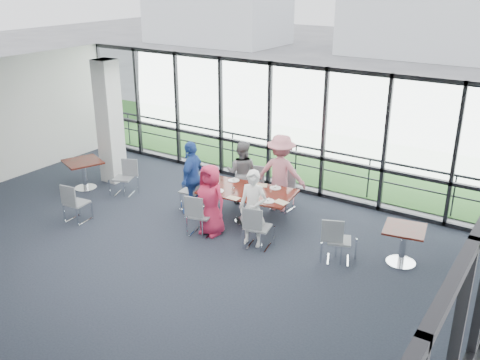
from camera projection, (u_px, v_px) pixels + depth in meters
The scene contains 39 objects.
floor at pixel (135, 266), 10.18m from camera, with size 12.00×10.00×0.02m, color #1E222D.
ceiling at pixel (122, 101), 9.00m from camera, with size 12.00×10.00×0.04m, color white.
curtain_wall_back at pixel (269, 125), 13.48m from camera, with size 12.00×0.10×3.20m, color white.
structural_column at pixel (110, 122), 13.76m from camera, with size 0.50×0.50×3.20m, color silver.
apron at pixel (343, 138), 17.97m from camera, with size 80.00×70.00×0.02m, color slate.
grass_strip at pixel (318, 153), 16.40m from camera, with size 80.00×5.00×0.01m, color #296324.
hangar_aux at pixel (217, 16), 40.41m from camera, with size 10.00×6.00×4.00m, color white.
guard_rail at pixel (280, 160), 14.35m from camera, with size 0.06×0.06×12.00m, color #2D2D33.
main_table at pixel (247, 195), 11.73m from camera, with size 2.18×1.40×0.75m.
side_table_left at pixel (83, 165), 13.54m from camera, with size 1.12×1.12×0.75m.
side_table_right at pixel (404, 235), 10.04m from camera, with size 0.87×0.87×0.75m.
diner_near_left at pixel (210, 200), 11.15m from camera, with size 0.76×0.49×1.55m, color #C42448.
diner_near_right at pixel (253, 209), 10.69m from camera, with size 0.59×0.43×1.61m, color white.
diner_far_left at pixel (242, 173), 12.69m from camera, with size 0.74×0.46×1.53m, color slate.
diner_far_right at pixel (281, 173), 12.27m from camera, with size 1.17×0.60×1.81m, color #CE747F.
diner_end at pixel (192, 177), 12.16m from camera, with size 1.00×0.55×1.71m, color #254A9F.
chair_main_nl at pixel (201, 215), 11.24m from camera, with size 0.43×0.43×0.89m, color gray, non-canonical shape.
chair_main_nr at pixel (259, 227), 10.71m from camera, with size 0.43×0.43×0.88m, color gray, non-canonical shape.
chair_main_fl at pixel (250, 185), 12.84m from camera, with size 0.42×0.42×0.86m, color gray, non-canonical shape.
chair_main_fr at pixel (283, 191), 12.42m from camera, with size 0.46×0.46×0.94m, color gray, non-canonical shape.
chair_main_end at pixel (191, 191), 12.45m from camera, with size 0.44×0.44×0.91m, color gray, non-canonical shape.
chair_spare_la at pixel (77, 203), 11.84m from camera, with size 0.43×0.43×0.88m, color gray, non-canonical shape.
chair_spare_lb at pixel (123, 178), 13.24m from camera, with size 0.43×0.43×0.88m, color gray, non-canonical shape.
chair_spare_r at pixel (339, 240), 10.19m from camera, with size 0.44×0.44×0.89m, color gray, non-canonical shape.
plate_nl at pixel (217, 191), 11.65m from camera, with size 0.27×0.27×0.01m, color white.
plate_nr at pixel (268, 201), 11.15m from camera, with size 0.26×0.26×0.01m, color white.
plate_fl at pixel (234, 180), 12.24m from camera, with size 0.26×0.26×0.01m, color white.
plate_fr at pixel (275, 188), 11.82m from camera, with size 0.25×0.25×0.01m, color white.
plate_end at pixel (212, 184), 12.01m from camera, with size 0.28×0.28×0.01m, color white.
tumbler_a at pixel (233, 190), 11.54m from camera, with size 0.06×0.06×0.13m, color white.
tumbler_b at pixel (258, 192), 11.42m from camera, with size 0.07×0.07×0.14m, color white.
tumbler_c at pixel (254, 184), 11.87m from camera, with size 0.07×0.07×0.14m, color white.
tumbler_d at pixel (213, 184), 11.83m from camera, with size 0.08×0.08×0.15m, color white.
menu_a at pixel (233, 198), 11.31m from camera, with size 0.28×0.20×0.00m, color silver.
menu_b at pixel (281, 202), 11.11m from camera, with size 0.29×0.21×0.00m, color silver.
menu_c at pixel (260, 185), 11.98m from camera, with size 0.33×0.23×0.00m, color silver.
condiment_caddy at pixel (249, 188), 11.77m from camera, with size 0.10×0.07×0.04m, color black.
ketchup_bottle at pixel (251, 187), 11.63m from camera, with size 0.06×0.06×0.18m, color #9F2719.
green_bottle at pixel (252, 185), 11.72m from camera, with size 0.05×0.05×0.20m, color #22712F.
Camera 1 is at (6.52, -6.33, 5.25)m, focal length 40.00 mm.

